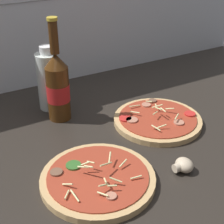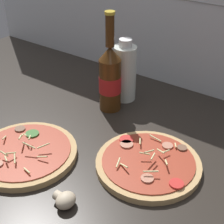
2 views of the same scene
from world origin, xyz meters
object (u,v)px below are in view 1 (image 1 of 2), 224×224
object	(u,v)px
mushroom_left	(183,165)
pizza_far	(157,120)
pizza_near	(98,179)
beer_bottle	(58,86)
oil_bottle	(49,80)

from	to	relation	value
mushroom_left	pizza_far	bearing A→B (deg)	69.50
pizza_far	pizza_near	bearing A→B (deg)	-151.66
beer_bottle	oil_bottle	distance (cm)	7.38
mushroom_left	pizza_near	bearing A→B (deg)	161.78
beer_bottle	oil_bottle	xyz separation A→B (cm)	(0.08, 7.27, -1.28)
oil_bottle	mushroom_left	size ratio (longest dim) A/B	4.08
pizza_near	mushroom_left	distance (cm)	19.17
beer_bottle	pizza_far	bearing A→B (deg)	-35.36
beer_bottle	oil_bottle	world-z (taller)	beer_bottle
pizza_near	beer_bottle	bearing A→B (deg)	83.50
beer_bottle	mushroom_left	distance (cm)	39.44
beer_bottle	oil_bottle	bearing A→B (deg)	89.35
beer_bottle	mushroom_left	xyz separation A→B (cm)	(14.83, -35.57, -8.40)
pizza_far	beer_bottle	xyz separation A→B (cm)	(-22.23, 15.78, 9.03)
pizza_near	beer_bottle	xyz separation A→B (cm)	(3.37, 29.58, 9.03)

